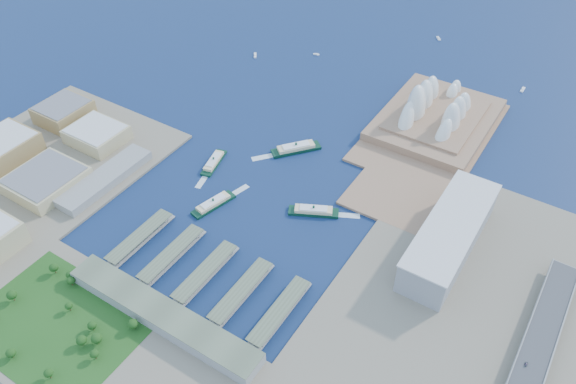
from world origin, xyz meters
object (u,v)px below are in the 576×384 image
Objects in this scene: ferry_b at (296,147)px; ferry_d at (314,209)px; car_c at (526,364)px; opera_house at (439,103)px; ferry_a at (214,161)px; toaster_building at (450,236)px; ferry_c at (213,202)px.

ferry_b reaches higher than ferry_d.
car_c is at bearing 13.11° from ferry_b.
ferry_a is at bearing -131.24° from opera_house.
ferry_b is at bearing 164.87° from toaster_building.
ferry_b is 132.89m from ferry_c.
car_c reaches higher than ferry_c.
opera_house is at bearing -38.73° from ferry_d.
ferry_b is (-121.68, -142.78, -26.32)m from opera_house.
opera_house reaches higher than ferry_a.
ferry_d is at bearing -102.16° from opera_house.
toaster_building reaches higher than ferry_d.
toaster_building is at bearing -65.77° from opera_house.
ferry_d is (-48.51, -225.05, -26.94)m from opera_house.
ferry_c is at bearing -118.01° from opera_house.
car_c is (336.47, -23.24, 10.63)m from ferry_c.
car_c reaches higher than ferry_a.
toaster_building is 141.60m from ferry_d.
car_c is at bearing -43.77° from toaster_building.
opera_house is 219.62m from toaster_building.
ferry_a is at bearing -93.42° from ferry_b.
opera_house is 3.00× the size of ferry_b.
toaster_building is 31.50× the size of car_c.
toaster_building is (90.00, -200.00, -11.50)m from opera_house.
toaster_building reaches higher than ferry_c.
ferry_c is (-145.47, -273.52, -27.06)m from opera_house.
opera_house is at bearing 88.89° from ferry_b.
ferry_a is (-279.78, -16.45, -15.83)m from toaster_building.
car_c is (380.78, -80.31, 10.89)m from ferry_a.
toaster_building reaches higher than ferry_b.
ferry_c is at bearing -162.66° from toaster_building.
opera_house is at bearing -103.86° from ferry_c.
ferry_d reaches higher than ferry_c.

